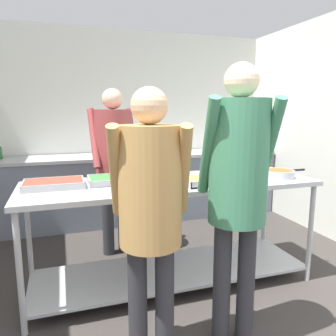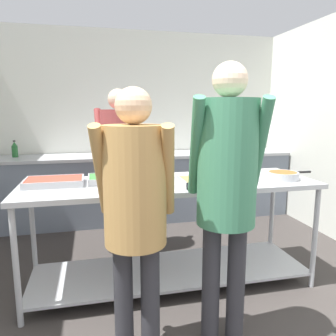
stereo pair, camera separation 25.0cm
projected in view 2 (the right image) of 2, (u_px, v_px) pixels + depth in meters
name	position (u px, v px, depth m)	size (l,w,h in m)	color
wall_rear	(140.00, 125.00, 4.85)	(4.32, 0.06, 2.65)	silver
back_counter	(144.00, 186.00, 4.64)	(4.16, 0.65, 0.93)	slate
serving_counter	(171.00, 215.00, 2.85)	(2.49, 0.80, 0.93)	#ADAFB5
serving_tray_greens	(54.00, 182.00, 2.67)	(0.46, 0.31, 0.05)	#ADAFB5
serving_tray_roast	(114.00, 179.00, 2.79)	(0.43, 0.31, 0.05)	#ADAFB5
broccoli_bowl	(155.00, 174.00, 2.90)	(0.24, 0.24, 0.12)	#3D668C
serving_tray_vegetables	(204.00, 182.00, 2.68)	(0.38, 0.28, 0.05)	#ADAFB5
plate_stack	(242.00, 179.00, 2.82)	(0.27, 0.27, 0.04)	white
sauce_pan	(283.00, 175.00, 2.88)	(0.41, 0.27, 0.07)	#ADAFB5
guest_serving_left	(227.00, 178.00, 2.00)	(0.51, 0.43, 1.82)	#2D2D33
guest_serving_right	(135.00, 199.00, 1.90)	(0.52, 0.42, 1.67)	#2D2D33
cook_behind_counter	(119.00, 154.00, 3.45)	(0.50, 0.38, 1.75)	#2D2D33
water_bottle	(15.00, 150.00, 4.25)	(0.08, 0.08, 0.22)	#23602D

